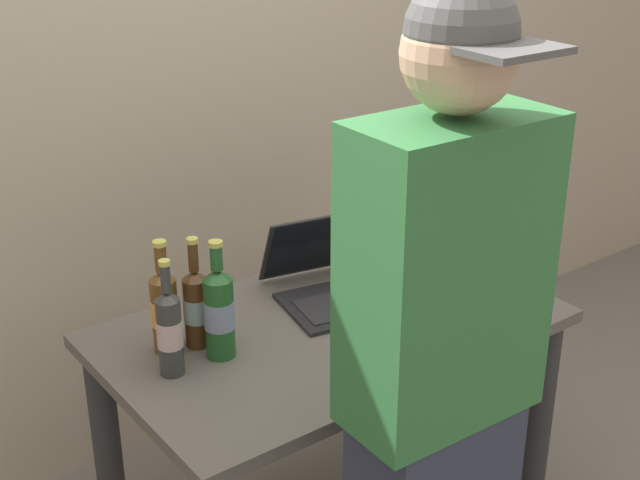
{
  "coord_description": "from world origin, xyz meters",
  "views": [
    {
      "loc": [
        -1.25,
        -1.63,
        1.87
      ],
      "look_at": [
        -0.03,
        0.0,
        0.98
      ],
      "focal_mm": 49.05,
      "sensor_mm": 36.0,
      "label": 1
    }
  ],
  "objects": [
    {
      "name": "desk",
      "position": [
        0.0,
        0.0,
        0.59
      ],
      "size": [
        1.2,
        0.73,
        0.73
      ],
      "color": "#56514C",
      "rests_on": "ground"
    },
    {
      "name": "laptop",
      "position": [
        0.11,
        0.12,
        0.78
      ],
      "size": [
        0.41,
        0.42,
        0.22
      ],
      "color": "black",
      "rests_on": "desk"
    },
    {
      "name": "beer_bottle_brown",
      "position": [
        -0.42,
        0.13,
        0.85
      ],
      "size": [
        0.07,
        0.07,
        0.3
      ],
      "color": "brown",
      "rests_on": "desk"
    },
    {
      "name": "beer_bottle_amber",
      "position": [
        -0.34,
        0.11,
        0.84
      ],
      "size": [
        0.07,
        0.07,
        0.3
      ],
      "color": "#472B14",
      "rests_on": "desk"
    },
    {
      "name": "beer_bottle_green",
      "position": [
        -0.32,
        0.03,
        0.86
      ],
      "size": [
        0.08,
        0.08,
        0.31
      ],
      "color": "#1E5123",
      "rests_on": "desk"
    },
    {
      "name": "beer_bottle_dark",
      "position": [
        -0.46,
        0.03,
        0.85
      ],
      "size": [
        0.06,
        0.06,
        0.3
      ],
      "color": "#333333",
      "rests_on": "desk"
    },
    {
      "name": "person_figure",
      "position": [
        -0.18,
        -0.59,
        0.89
      ],
      "size": [
        0.39,
        0.29,
        1.71
      ],
      "color": "#2D3347",
      "rests_on": "ground"
    },
    {
      "name": "back_wall",
      "position": [
        0.0,
        0.8,
        1.3
      ],
      "size": [
        6.0,
        0.1,
        2.6
      ],
      "primitive_type": "cube",
      "color": "tan",
      "rests_on": "ground"
    }
  ]
}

